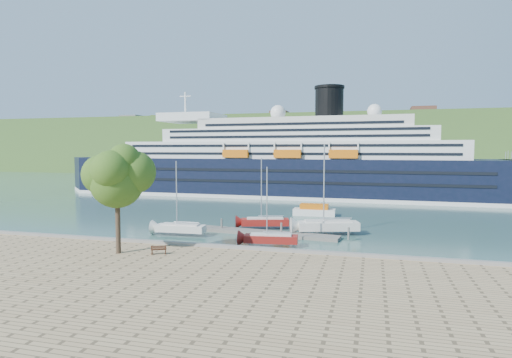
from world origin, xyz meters
The scene contains 12 objects.
ground centered at (0.00, 0.00, 0.00)m, with size 400.00×400.00×0.00m, color #2C4F47.
far_hillside centered at (0.00, 145.00, 12.00)m, with size 400.00×50.00×24.00m, color #355622.
quay_coping centered at (0.00, -0.20, 1.15)m, with size 220.00×0.50×0.30m, color slate.
cruise_ship centered at (-2.72, 53.95, 11.81)m, with size 105.22×15.32×23.63m, color black, non-canonical shape.
park_bench centered at (-0.81, -4.05, 1.45)m, with size 1.41×0.58×0.90m, color #4C2715, non-canonical shape.
promenade_tree centered at (-4.50, -4.64, 6.29)m, with size 6.39×6.39×10.58m, color #2F5616, non-canonical shape.
floating_pontoon centered at (5.08, 11.71, 0.20)m, with size 17.93×2.19×0.40m, color gray, non-canonical shape.
sailboat_white_near centered at (-4.65, 8.54, 4.25)m, with size 6.58×1.83×8.50m, color silver, non-canonical shape.
sailboat_red centered at (7.13, 5.74, 4.04)m, with size 6.26×1.74×8.09m, color maroon, non-canonical shape.
sailboat_white_far centered at (12.35, 13.74, 5.21)m, with size 8.07×2.24×10.42m, color silver, non-canonical shape.
tender_launch centered at (8.74, 28.31, 0.90)m, with size 6.54×2.24×1.81m, color orange, non-canonical shape.
sailboat_extra centered at (4.06, 15.39, 4.38)m, with size 6.79×1.89×8.77m, color maroon, non-canonical shape.
Camera 1 is at (17.42, -37.89, 10.34)m, focal length 30.00 mm.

